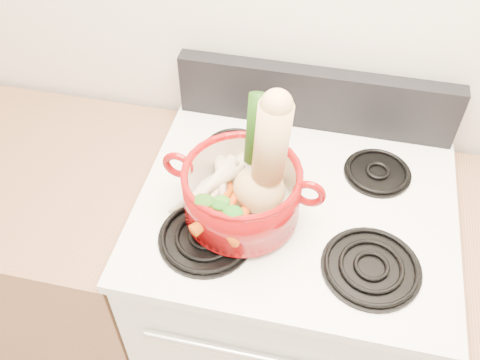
% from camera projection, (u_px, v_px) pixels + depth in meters
% --- Properties ---
extents(wall_back, '(3.50, 0.02, 2.60)m').
position_uv_depth(wall_back, '(329.00, 2.00, 1.30)').
color(wall_back, silver).
rests_on(wall_back, floor).
extents(stove_body, '(0.76, 0.65, 0.92)m').
position_uv_depth(stove_body, '(285.00, 302.00, 1.68)').
color(stove_body, white).
rests_on(stove_body, floor).
extents(cooktop, '(0.78, 0.67, 0.03)m').
position_uv_depth(cooktop, '(296.00, 206.00, 1.34)').
color(cooktop, white).
rests_on(cooktop, stove_body).
extents(control_backsplash, '(0.76, 0.05, 0.18)m').
position_uv_depth(control_backsplash, '(315.00, 99.00, 1.46)').
color(control_backsplash, black).
rests_on(control_backsplash, cooktop).
extents(oven_handle, '(0.60, 0.02, 0.02)m').
position_uv_depth(oven_handle, '(269.00, 360.00, 1.22)').
color(oven_handle, silver).
rests_on(oven_handle, stove_body).
extents(burner_front_left, '(0.22, 0.22, 0.02)m').
position_uv_depth(burner_front_left, '(206.00, 237.00, 1.24)').
color(burner_front_left, black).
rests_on(burner_front_left, cooktop).
extents(burner_front_right, '(0.22, 0.22, 0.02)m').
position_uv_depth(burner_front_right, '(371.00, 267.00, 1.18)').
color(burner_front_right, black).
rests_on(burner_front_right, cooktop).
extents(burner_back_left, '(0.17, 0.17, 0.02)m').
position_uv_depth(burner_back_left, '(235.00, 149.00, 1.44)').
color(burner_back_left, black).
rests_on(burner_back_left, cooktop).
extents(burner_back_right, '(0.17, 0.17, 0.02)m').
position_uv_depth(burner_back_right, '(378.00, 171.00, 1.38)').
color(burner_back_right, black).
rests_on(burner_back_right, cooktop).
extents(dutch_oven, '(0.29, 0.29, 0.13)m').
position_uv_depth(dutch_oven, '(242.00, 192.00, 1.23)').
color(dutch_oven, maroon).
rests_on(dutch_oven, burner_front_left).
extents(pot_handle_left, '(0.08, 0.02, 0.08)m').
position_uv_depth(pot_handle_left, '(178.00, 165.00, 1.23)').
color(pot_handle_left, maroon).
rests_on(pot_handle_left, dutch_oven).
extents(pot_handle_right, '(0.08, 0.02, 0.08)m').
position_uv_depth(pot_handle_right, '(309.00, 194.00, 1.17)').
color(pot_handle_right, maroon).
rests_on(pot_handle_right, dutch_oven).
extents(squash, '(0.17, 0.16, 0.31)m').
position_uv_depth(squash, '(260.00, 158.00, 1.15)').
color(squash, '#E1B473').
rests_on(squash, dutch_oven).
extents(leek, '(0.05, 0.11, 0.30)m').
position_uv_depth(leek, '(255.00, 154.00, 1.16)').
color(leek, white).
rests_on(leek, dutch_oven).
extents(ginger, '(0.09, 0.06, 0.05)m').
position_uv_depth(ginger, '(266.00, 175.00, 1.29)').
color(ginger, '#D4B982').
rests_on(ginger, dutch_oven).
extents(parsnip_0, '(0.12, 0.23, 0.06)m').
position_uv_depth(parsnip_0, '(225.00, 181.00, 1.28)').
color(parsnip_0, beige).
rests_on(parsnip_0, dutch_oven).
extents(parsnip_1, '(0.16, 0.17, 0.06)m').
position_uv_depth(parsnip_1, '(203.00, 190.00, 1.25)').
color(parsnip_1, beige).
rests_on(parsnip_1, dutch_oven).
extents(parsnip_2, '(0.10, 0.19, 0.06)m').
position_uv_depth(parsnip_2, '(221.00, 177.00, 1.27)').
color(parsnip_2, beige).
rests_on(parsnip_2, dutch_oven).
extents(parsnip_3, '(0.10, 0.17, 0.05)m').
position_uv_depth(parsnip_3, '(213.00, 182.00, 1.25)').
color(parsnip_3, beige).
rests_on(parsnip_3, dutch_oven).
extents(carrot_0, '(0.04, 0.15, 0.04)m').
position_uv_depth(carrot_0, '(227.00, 203.00, 1.24)').
color(carrot_0, '#B85109').
rests_on(carrot_0, dutch_oven).
extents(carrot_1, '(0.09, 0.17, 0.05)m').
position_uv_depth(carrot_1, '(220.00, 205.00, 1.22)').
color(carrot_1, '#B94309').
rests_on(carrot_1, dutch_oven).
extents(carrot_2, '(0.06, 0.19, 0.05)m').
position_uv_depth(carrot_2, '(245.00, 211.00, 1.21)').
color(carrot_2, red).
rests_on(carrot_2, dutch_oven).
extents(carrot_3, '(0.11, 0.13, 0.04)m').
position_uv_depth(carrot_3, '(217.00, 214.00, 1.19)').
color(carrot_3, '#D14F0A').
rests_on(carrot_3, dutch_oven).
extents(carrot_4, '(0.05, 0.15, 0.04)m').
position_uv_depth(carrot_4, '(233.00, 201.00, 1.21)').
color(carrot_4, '#CD470A').
rests_on(carrot_4, dutch_oven).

